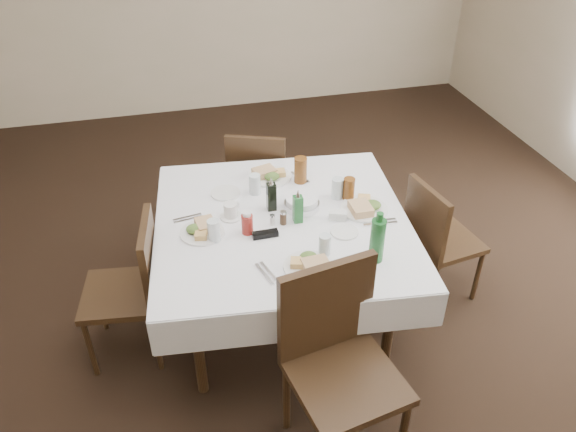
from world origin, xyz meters
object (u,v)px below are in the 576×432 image
at_px(water_n, 255,184).
at_px(ketchup_bottle, 247,223).
at_px(water_s, 325,245).
at_px(chair_south, 337,352).
at_px(bread_basket, 302,203).
at_px(coffee_mug, 231,211).
at_px(water_e, 337,188).
at_px(oil_cruet_green, 298,208).
at_px(oil_cruet_dark, 271,196).
at_px(green_bottle, 377,240).
at_px(chair_east, 436,235).
at_px(chair_west, 135,282).
at_px(water_w, 214,231).
at_px(chair_north, 259,178).
at_px(dining_table, 282,230).

distance_m(water_n, ketchup_bottle, 0.41).
bearing_deg(water_s, chair_south, -100.24).
bearing_deg(water_n, bread_basket, -43.59).
height_order(bread_basket, coffee_mug, coffee_mug).
relative_size(water_e, ketchup_bottle, 0.95).
bearing_deg(coffee_mug, oil_cruet_green, -20.31).
relative_size(chair_south, water_e, 7.84).
relative_size(oil_cruet_dark, green_bottle, 0.75).
xyz_separation_m(chair_east, bread_basket, (-0.86, 0.12, 0.31)).
bearing_deg(bread_basket, oil_cruet_dark, 170.23).
bearing_deg(bread_basket, oil_cruet_green, -114.70).
distance_m(chair_west, oil_cruet_dark, 0.92).
distance_m(water_e, water_w, 0.83).
bearing_deg(water_e, chair_north, 113.82).
relative_size(dining_table, oil_cruet_green, 7.49).
relative_size(chair_west, water_s, 7.64).
bearing_deg(chair_south, chair_west, 138.04).
xyz_separation_m(water_e, oil_cruet_green, (-0.30, -0.19, 0.03)).
height_order(dining_table, oil_cruet_dark, oil_cruet_dark).
bearing_deg(chair_west, bread_basket, 8.24).
xyz_separation_m(chair_south, oil_cruet_green, (0.03, 0.85, 0.26)).
bearing_deg(water_s, oil_cruet_green, 100.67).
bearing_deg(coffee_mug, water_w, -122.51).
bearing_deg(chair_west, chair_east, 0.80).
relative_size(chair_north, oil_cruet_dark, 4.04).
xyz_separation_m(water_s, bread_basket, (-0.00, 0.45, -0.03)).
height_order(water_n, water_e, water_e).
height_order(dining_table, chair_south, chair_south).
distance_m(oil_cruet_green, coffee_mug, 0.39).
relative_size(water_s, water_e, 0.90).
height_order(chair_north, water_n, water_n).
bearing_deg(oil_cruet_green, bread_basket, 65.30).
bearing_deg(water_s, green_bottle, -24.67).
height_order(chair_south, chair_west, chair_south).
height_order(chair_east, ketchup_bottle, ketchup_bottle).
distance_m(coffee_mug, green_bottle, 0.88).
xyz_separation_m(oil_cruet_dark, green_bottle, (0.42, -0.59, 0.04)).
bearing_deg(chair_west, chair_north, 46.55).
relative_size(water_e, oil_cruet_dark, 0.60).
height_order(chair_north, chair_west, chair_west).
bearing_deg(coffee_mug, chair_south, -71.40).
xyz_separation_m(chair_north, water_e, (0.34, -0.77, 0.32)).
relative_size(chair_south, water_n, 7.94).
xyz_separation_m(chair_west, water_n, (0.78, 0.37, 0.31)).
bearing_deg(coffee_mug, chair_east, -5.65).
bearing_deg(water_e, water_w, -162.69).
bearing_deg(bread_basket, water_w, -160.93).
bearing_deg(chair_south, water_e, 72.11).
relative_size(chair_north, oil_cruet_green, 4.15).
bearing_deg(bread_basket, chair_north, 96.80).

